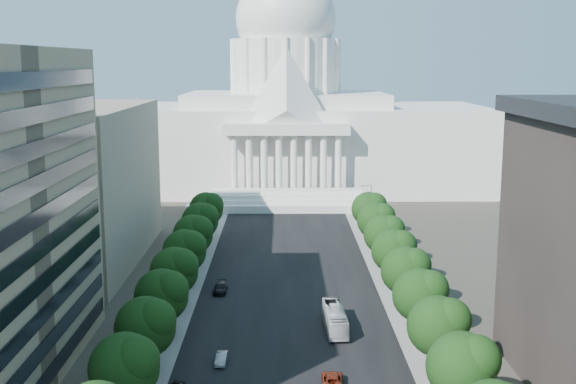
{
  "coord_description": "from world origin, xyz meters",
  "views": [
    {
      "loc": [
        -1.13,
        -36.35,
        38.25
      ],
      "look_at": [
        -0.2,
        77.84,
        17.62
      ],
      "focal_mm": 45.0,
      "sensor_mm": 36.0,
      "label": 1
    }
  ],
  "objects_px": {
    "car_red": "(332,380)",
    "car_dark_b": "(220,288)",
    "car_silver": "(221,359)",
    "city_bus": "(335,319)"
  },
  "relations": [
    {
      "from": "car_red",
      "to": "car_dark_b",
      "type": "xyz_separation_m",
      "value": [
        -16.38,
        35.88,
        -0.0
      ]
    },
    {
      "from": "car_silver",
      "to": "city_bus",
      "type": "relative_size",
      "value": 0.34
    },
    {
      "from": "car_red",
      "to": "city_bus",
      "type": "bearing_deg",
      "value": -91.93
    },
    {
      "from": "car_red",
      "to": "car_dark_b",
      "type": "height_order",
      "value": "car_red"
    },
    {
      "from": "car_silver",
      "to": "car_dark_b",
      "type": "xyz_separation_m",
      "value": [
        -2.6,
        29.07,
        0.12
      ]
    },
    {
      "from": "car_silver",
      "to": "car_red",
      "type": "height_order",
      "value": "car_red"
    },
    {
      "from": "car_dark_b",
      "to": "car_silver",
      "type": "bearing_deg",
      "value": -84.13
    },
    {
      "from": "car_silver",
      "to": "car_red",
      "type": "xyz_separation_m",
      "value": [
        13.78,
        -6.81,
        0.12
      ]
    },
    {
      "from": "city_bus",
      "to": "car_red",
      "type": "bearing_deg",
      "value": -97.21
    },
    {
      "from": "car_red",
      "to": "city_bus",
      "type": "relative_size",
      "value": 0.48
    }
  ]
}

